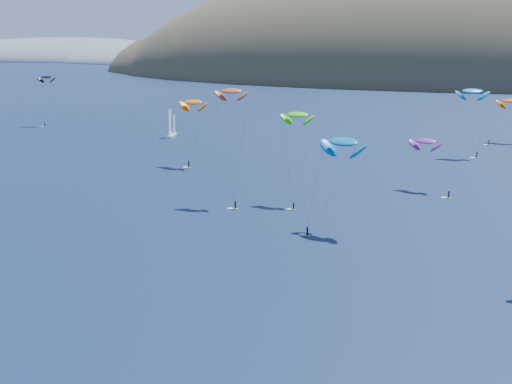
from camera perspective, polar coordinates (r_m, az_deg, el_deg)
The scene contains 11 objects.
island at distance 612.91m, azimuth 17.66°, elevation 7.73°, with size 730.00×300.00×210.00m.
headland at distance 940.14m, azimuth -13.49°, elevation 10.11°, with size 460.00×250.00×60.00m.
sailboat at distance 269.71m, azimuth -6.76°, elevation 4.61°, with size 9.92×8.50×12.05m.
kitesurfer_1 at distance 212.39m, azimuth -5.04°, elevation 7.17°, with size 9.88×8.60×21.29m.
kitesurfer_3 at distance 166.73m, azimuth 3.33°, elevation 6.19°, with size 8.03×11.19×22.70m.
kitesurfer_4 at distance 236.15m, azimuth 16.94°, elevation 7.73°, with size 10.44×6.68×23.40m.
kitesurfer_5 at distance 143.71m, azimuth 7.00°, elevation 4.00°, with size 11.72×12.10×20.93m.
kitesurfer_6 at distance 184.91m, azimuth 13.43°, elevation 3.99°, with size 12.23×12.34×14.68m.
kitesurfer_9 at distance 165.93m, azimuth -1.97°, elevation 8.06°, with size 8.23×9.97×28.13m.
kitesurfer_11 at distance 270.53m, azimuth 19.72°, elevation 6.89°, with size 12.25×13.17×17.43m.
kitesurfer_12 at distance 311.21m, azimuth -16.42°, elevation 8.81°, with size 8.12×7.85×22.07m.
Camera 1 is at (49.20, -48.32, 40.61)m, focal length 50.00 mm.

